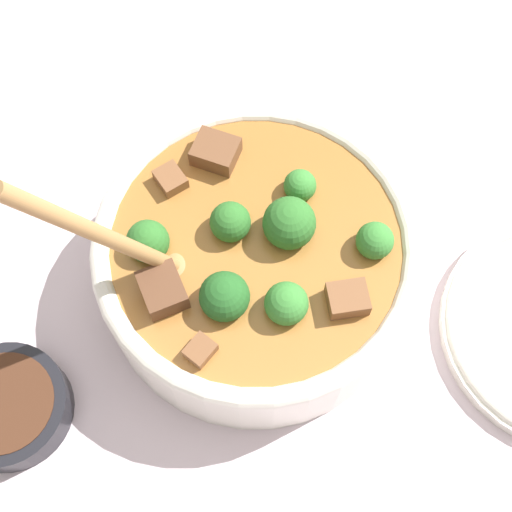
{
  "coord_description": "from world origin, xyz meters",
  "views": [
    {
      "loc": [
        0.24,
        -0.02,
        0.58
      ],
      "look_at": [
        0.0,
        0.0,
        0.05
      ],
      "focal_mm": 50.0,
      "sensor_mm": 36.0,
      "label": 1
    }
  ],
  "objects": [
    {
      "name": "condiment_bowl",
      "position": [
        0.09,
        -0.21,
        0.02
      ],
      "size": [
        0.1,
        0.1,
        0.03
      ],
      "color": "black",
      "rests_on": "ground_plane"
    },
    {
      "name": "stew_bowl",
      "position": [
        0.0,
        -0.0,
        0.05
      ],
      "size": [
        0.26,
        0.28,
        0.24
      ],
      "color": "white",
      "rests_on": "ground_plane"
    },
    {
      "name": "ground_plane",
      "position": [
        0.0,
        0.0,
        0.0
      ],
      "size": [
        4.0,
        4.0,
        0.0
      ],
      "primitive_type": "plane",
      "color": "silver"
    }
  ]
}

